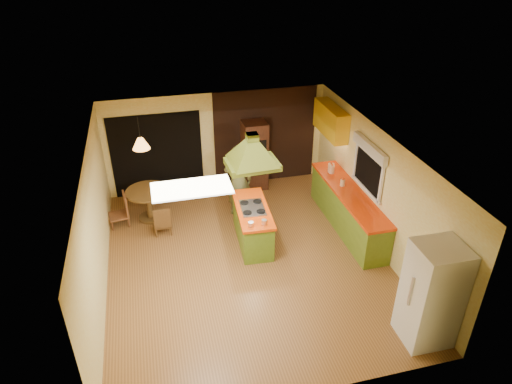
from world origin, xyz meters
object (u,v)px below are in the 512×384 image
object	(u,v)px
refrigerator	(432,294)
kitchen_island	(253,224)
canister_large	(331,168)
dining_table	(149,199)
wall_oven	(254,155)
man	(238,180)

from	to	relation	value
refrigerator	kitchen_island	bearing A→B (deg)	123.32
canister_large	dining_table	bearing A→B (deg)	173.68
wall_oven	canister_large	bearing A→B (deg)	-44.10
man	dining_table	bearing A→B (deg)	3.76
wall_oven	dining_table	bearing A→B (deg)	-163.46
dining_table	canister_large	xyz separation A→B (m)	(4.22, -0.47, 0.50)
wall_oven	kitchen_island	bearing A→B (deg)	-106.63
refrigerator	dining_table	xyz separation A→B (m)	(-4.18, 4.72, -0.39)
wall_oven	canister_large	xyz separation A→B (m)	(1.51, -1.37, 0.13)
man	wall_oven	xyz separation A→B (m)	(0.67, 1.17, 0.02)
refrigerator	dining_table	size ratio (longest dim) A/B	1.84
wall_oven	canister_large	distance (m)	2.04
man	canister_large	world-z (taller)	man
kitchen_island	canister_large	distance (m)	2.42
man	dining_table	world-z (taller)	man
kitchen_island	refrigerator	xyz separation A→B (m)	(2.09, -3.28, 0.49)
refrigerator	wall_oven	distance (m)	5.81
man	refrigerator	size ratio (longest dim) A/B	0.96
man	kitchen_island	bearing A→B (deg)	103.64
refrigerator	dining_table	world-z (taller)	refrigerator
kitchen_island	man	xyz separation A→B (m)	(-0.05, 1.18, 0.45)
kitchen_island	dining_table	distance (m)	2.55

